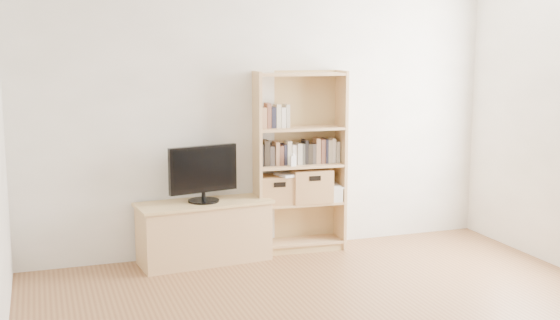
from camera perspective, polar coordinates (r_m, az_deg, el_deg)
name	(u,v)px	position (r m, az deg, el deg)	size (l,w,h in m)	color
back_wall	(264,112)	(6.49, -1.28, 3.90)	(4.50, 0.02, 2.60)	beige
tv_stand	(204,233)	(6.30, -6.18, -5.92)	(1.14, 0.43, 0.52)	tan
bookshelf	(300,162)	(6.50, 1.61, -0.17)	(0.84, 0.30, 1.68)	tan
television	(203,174)	(6.19, -6.26, -1.14)	(0.64, 0.05, 0.50)	black
books_row_mid	(299,152)	(6.51, 1.56, 0.64)	(0.81, 0.16, 0.22)	black
books_row_upper	(280,117)	(6.41, -0.02, 3.48)	(0.35, 0.13, 0.18)	black
baby_monitor	(293,161)	(6.38, 1.06, -0.08)	(0.05, 0.03, 0.10)	white
basket_left	(277,189)	(6.48, -0.29, -2.40)	(0.31, 0.26, 0.26)	tan
basket_right	(310,185)	(6.57, 2.47, -2.05)	(0.37, 0.30, 0.30)	tan
laptop	(294,174)	(6.48, 1.12, -1.13)	(0.31, 0.22, 0.02)	silver
magazine_stack	(329,193)	(6.65, 3.99, -2.69)	(0.19, 0.28, 0.13)	silver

